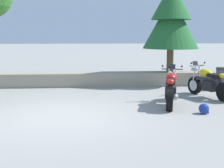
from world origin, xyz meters
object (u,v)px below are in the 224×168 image
motorcycle_yellow_far_right (209,83)px  pine_tree_mid_left (171,17)px  rider_helmet (204,109)px  trash_bin (222,78)px  motorcycle_red_centre (171,89)px

motorcycle_yellow_far_right → pine_tree_mid_left: pine_tree_mid_left is taller
rider_helmet → trash_bin: size_ratio=0.33×
motorcycle_red_centre → rider_helmet: (0.63, -1.11, -0.35)m
motorcycle_red_centre → motorcycle_yellow_far_right: same height
rider_helmet → pine_tree_mid_left: bearing=86.0°
motorcycle_red_centre → pine_tree_mid_left: (0.99, 3.95, 2.37)m
motorcycle_yellow_far_right → motorcycle_red_centre: bearing=-146.6°
motorcycle_red_centre → trash_bin: (2.66, 2.47, -0.05)m
pine_tree_mid_left → trash_bin: 3.29m
motorcycle_red_centre → pine_tree_mid_left: bearing=76.0°
pine_tree_mid_left → trash_bin: size_ratio=4.37×
rider_helmet → pine_tree_mid_left: 5.75m
pine_tree_mid_left → motorcycle_red_centre: bearing=-104.0°
motorcycle_yellow_far_right → rider_helmet: 2.38m
motorcycle_red_centre → trash_bin: size_ratio=2.35×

